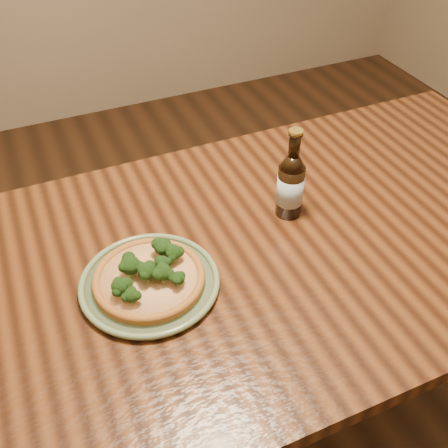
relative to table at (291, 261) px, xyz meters
name	(u,v)px	position (x,y,z in m)	size (l,w,h in m)	color
ground	(289,425)	(0.00, -0.10, -0.66)	(4.50, 4.50, 0.00)	#382111
table	(291,261)	(0.00, 0.00, 0.00)	(1.60, 0.90, 0.75)	#4C2610
plate	(150,283)	(-0.37, -0.02, 0.10)	(0.30, 0.30, 0.02)	#61734F
pizza	(149,277)	(-0.37, -0.02, 0.12)	(0.24, 0.24, 0.07)	#985A22
beer_bottle	(291,184)	(0.02, 0.07, 0.18)	(0.07, 0.07, 0.24)	black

